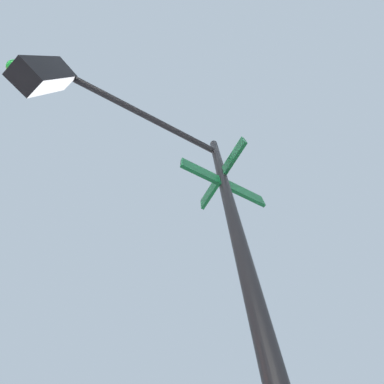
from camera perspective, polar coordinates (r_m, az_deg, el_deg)
name	(u,v)px	position (r m, az deg, el deg)	size (l,w,h in m)	color
traffic_signal_near	(132,143)	(2.44, -14.63, 11.55)	(1.62, 2.82, 5.31)	black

